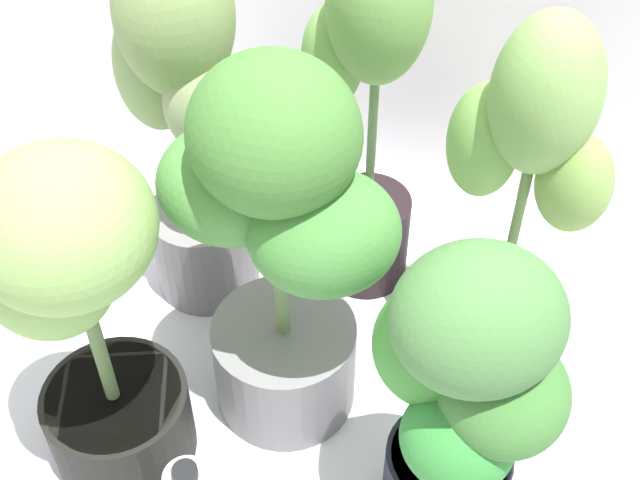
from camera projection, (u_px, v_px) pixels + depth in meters
name	position (u px, v px, depth m)	size (l,w,h in m)	color
ground_plane	(274.00, 432.00, 1.68)	(8.00, 8.00, 0.00)	silver
potted_plant_back_left	(187.00, 116.00, 1.64)	(0.33, 0.28, 0.85)	slate
potted_plant_front_right	(463.00, 392.00, 1.29)	(0.34, 0.34, 0.65)	black
potted_plant_back_right	(524.00, 177.00, 1.53)	(0.35, 0.25, 0.79)	#9A4E34
potted_plant_center	(279.00, 239.00, 1.42)	(0.47, 0.34, 0.80)	slate
potted_plant_front_left	(77.00, 303.00, 1.37)	(0.42, 0.38, 0.73)	black
potted_plant_back_center	(368.00, 102.00, 1.65)	(0.31, 0.27, 0.86)	black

